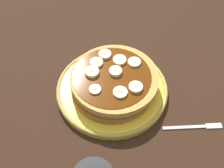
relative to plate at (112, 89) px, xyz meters
The scene contains 13 objects.
ground_plane 2.41cm from the plate, ahead, with size 140.00×140.00×3.00cm, color black.
plate is the anchor object (origin of this frame).
pancake_stack 2.75cm from the plate, 129.18° to the left, with size 20.20×20.03×4.34cm.
banana_slice_0 5.32cm from the plate, 130.92° to the right, with size 2.87×2.87×1.04cm.
banana_slice_1 7.24cm from the plate, 48.45° to the right, with size 3.01×3.01×0.87cm.
banana_slice_2 6.90cm from the plate, 13.12° to the right, with size 3.21×3.21×1.06cm.
banana_slice_3 7.32cm from the plate, 44.79° to the left, with size 2.61×2.61×0.69cm.
banana_slice_4 8.18cm from the plate, 145.02° to the right, with size 3.04×3.04×0.72cm.
banana_slice_5 8.30cm from the plate, 77.70° to the right, with size 2.98×2.98×0.94cm.
banana_slice_6 7.99cm from the plate, 143.43° to the left, with size 3.04×3.04×0.96cm.
banana_slice_7 7.12cm from the plate, 107.68° to the left, with size 3.13×3.13×0.76cm.
banana_slice_8 7.03cm from the plate, 113.76° to the right, with size 3.12×3.12×0.85cm.
fork 20.76cm from the plate, 149.53° to the left, with size 13.01×1.29×0.50cm.
Camera 1 is at (1.82, 41.36, 55.86)cm, focal length 46.79 mm.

